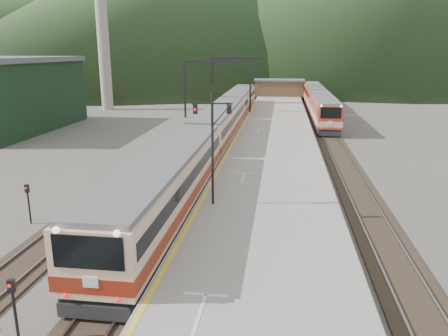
# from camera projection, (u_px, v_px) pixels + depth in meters

# --- Properties ---
(track_main) EXTENTS (2.60, 200.00, 0.23)m
(track_main) POSITION_uv_depth(u_px,v_px,m) (223.00, 138.00, 47.50)
(track_main) COLOR black
(track_main) RESTS_ON ground
(track_far) EXTENTS (2.60, 200.00, 0.23)m
(track_far) POSITION_uv_depth(u_px,v_px,m) (178.00, 137.00, 48.14)
(track_far) COLOR black
(track_far) RESTS_ON ground
(track_second) EXTENTS (2.60, 200.00, 0.23)m
(track_second) POSITION_uv_depth(u_px,v_px,m) (331.00, 141.00, 46.04)
(track_second) COLOR black
(track_second) RESTS_ON ground
(platform) EXTENTS (8.00, 100.00, 1.00)m
(platform) POSITION_uv_depth(u_px,v_px,m) (275.00, 139.00, 44.76)
(platform) COLOR gray
(platform) RESTS_ON ground
(gantry_near) EXTENTS (9.55, 0.25, 8.00)m
(gantry_near) POSITION_uv_depth(u_px,v_px,m) (217.00, 78.00, 60.78)
(gantry_near) COLOR black
(gantry_near) RESTS_ON ground
(gantry_far) EXTENTS (9.55, 0.25, 8.00)m
(gantry_far) POSITION_uv_depth(u_px,v_px,m) (236.00, 70.00, 84.71)
(gantry_far) COLOR black
(gantry_far) RESTS_ON ground
(smokestack) EXTENTS (1.80, 1.80, 30.00)m
(smokestack) POSITION_uv_depth(u_px,v_px,m) (101.00, 13.00, 67.46)
(smokestack) COLOR #9E998E
(smokestack) RESTS_ON ground
(station_shed) EXTENTS (9.40, 4.40, 3.10)m
(station_shed) POSITION_uv_depth(u_px,v_px,m) (279.00, 87.00, 82.51)
(station_shed) COLOR #4E3C28
(station_shed) RESTS_ON platform
(hill_a) EXTENTS (180.00, 180.00, 60.00)m
(hill_a) POSITION_uv_depth(u_px,v_px,m) (178.00, 1.00, 188.35)
(hill_a) COLOR #284D21
(hill_a) RESTS_ON ground
(hill_d) EXTENTS (200.00, 200.00, 55.00)m
(hill_d) POSITION_uv_depth(u_px,v_px,m) (61.00, 17.00, 247.02)
(hill_d) COLOR #284D21
(hill_d) RESTS_ON ground
(main_train) EXTENTS (3.05, 62.49, 3.72)m
(main_train) POSITION_uv_depth(u_px,v_px,m) (220.00, 124.00, 44.63)
(main_train) COLOR beige
(main_train) RESTS_ON track_main
(second_train) EXTENTS (2.68, 36.56, 3.27)m
(second_train) POSITION_uv_depth(u_px,v_px,m) (318.00, 102.00, 64.74)
(second_train) COLOR red
(second_train) RESTS_ON track_second
(signal_mast) EXTENTS (2.17, 0.59, 6.22)m
(signal_mast) POSITION_uv_depth(u_px,v_px,m) (212.00, 137.00, 23.54)
(signal_mast) COLOR black
(signal_mast) RESTS_ON platform
(short_signal_a) EXTENTS (0.25, 0.21, 2.27)m
(short_signal_a) POSITION_uv_depth(u_px,v_px,m) (14.00, 302.00, 14.10)
(short_signal_a) COLOR black
(short_signal_a) RESTS_ON ground
(short_signal_b) EXTENTS (0.25, 0.20, 2.27)m
(short_signal_b) POSITION_uv_depth(u_px,v_px,m) (185.00, 136.00, 41.72)
(short_signal_b) COLOR black
(short_signal_b) RESTS_ON ground
(short_signal_c) EXTENTS (0.24, 0.20, 2.27)m
(short_signal_c) POSITION_uv_depth(u_px,v_px,m) (28.00, 199.00, 23.94)
(short_signal_c) COLOR black
(short_signal_c) RESTS_ON ground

